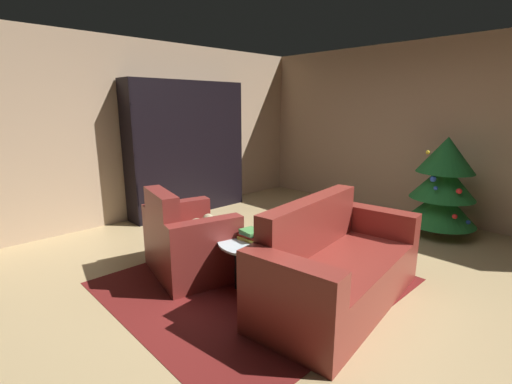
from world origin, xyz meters
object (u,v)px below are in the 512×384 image
(coffee_table, at_px, (257,244))
(book_stack_on_table, at_px, (250,235))
(armchair_red, at_px, (188,244))
(decorated_tree, at_px, (443,185))
(bookshelf_unit, at_px, (195,150))
(couch_red, at_px, (336,268))
(bottle_on_table, at_px, (276,231))

(coffee_table, relative_size, book_stack_on_table, 3.24)
(armchair_red, height_order, decorated_tree, decorated_tree)
(bookshelf_unit, xyz_separation_m, decorated_tree, (3.27, 1.69, -0.33))
(armchair_red, bearing_deg, coffee_table, 23.84)
(couch_red, height_order, coffee_table, couch_red)
(bottle_on_table, bearing_deg, armchair_red, -158.09)
(bookshelf_unit, xyz_separation_m, armchair_red, (1.91, -1.42, -0.69))
(couch_red, xyz_separation_m, book_stack_on_table, (-0.73, -0.35, 0.21))
(bottle_on_table, bearing_deg, bookshelf_unit, 159.38)
(bottle_on_table, relative_size, decorated_tree, 0.24)
(coffee_table, bearing_deg, bottle_on_table, 14.54)
(coffee_table, height_order, book_stack_on_table, book_stack_on_table)
(couch_red, xyz_separation_m, decorated_tree, (-0.03, 2.48, 0.37))
(bookshelf_unit, height_order, couch_red, bookshelf_unit)
(bookshelf_unit, relative_size, coffee_table, 2.80)
(coffee_table, bearing_deg, bookshelf_unit, 157.02)
(book_stack_on_table, relative_size, decorated_tree, 0.17)
(couch_red, relative_size, book_stack_on_table, 8.35)
(bookshelf_unit, distance_m, coffee_table, 2.90)
(decorated_tree, bearing_deg, coffee_table, -103.05)
(bottle_on_table, bearing_deg, decorated_tree, 80.66)
(armchair_red, distance_m, decorated_tree, 3.41)
(bookshelf_unit, distance_m, decorated_tree, 3.69)
(couch_red, relative_size, coffee_table, 2.58)
(couch_red, height_order, decorated_tree, decorated_tree)
(couch_red, bearing_deg, coffee_table, -154.97)
(decorated_tree, bearing_deg, bookshelf_unit, -152.67)
(book_stack_on_table, height_order, decorated_tree, decorated_tree)
(armchair_red, distance_m, bottle_on_table, 1.01)
(bookshelf_unit, height_order, bottle_on_table, bookshelf_unit)
(book_stack_on_table, bearing_deg, armchair_red, -157.31)
(book_stack_on_table, height_order, bottle_on_table, bottle_on_table)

